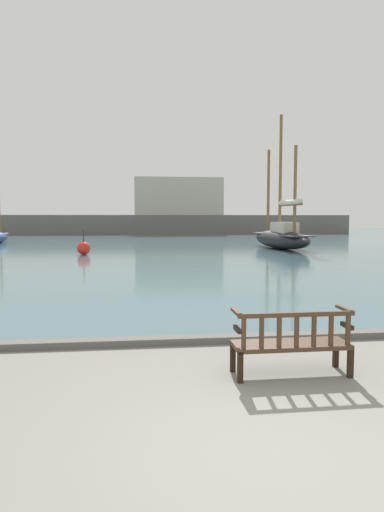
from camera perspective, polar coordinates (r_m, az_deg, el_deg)
ground_plane at (r=4.59m, az=10.63°, el=-23.48°), size 160.00×160.00×0.00m
harbor_water at (r=47.91m, az=-5.38°, el=2.22°), size 100.00×80.00×0.08m
quay_edge_kerb at (r=8.08m, az=2.28°, el=-10.34°), size 40.00×0.30×0.12m
park_bench at (r=6.51m, az=12.35°, el=-10.45°), size 1.60×0.53×0.92m
sailboat_outer_starboard at (r=31.56m, az=11.06°, el=2.47°), size 2.55×8.41×8.99m
channel_buoy at (r=26.52m, az=-13.39°, el=0.96°), size 0.75×0.75×1.45m
far_breakwater at (r=57.87m, az=-4.66°, el=4.77°), size 52.46×2.40×7.25m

